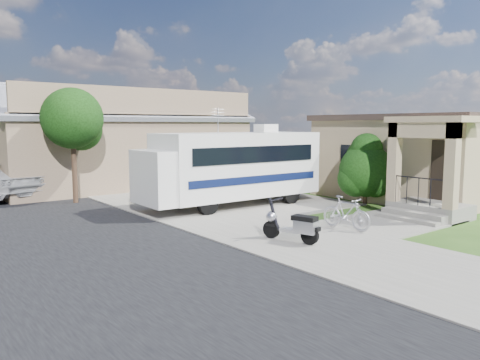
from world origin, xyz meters
TOP-DOWN VIEW (x-y plane):
  - ground at (0.00, 0.00)m, footprint 120.00×120.00m
  - sidewalk_slab at (-1.00, 10.00)m, footprint 4.00×80.00m
  - driveway_slab at (1.50, 4.50)m, footprint 7.00×6.00m
  - walk_slab at (3.00, -1.00)m, footprint 4.00×3.00m
  - house at (8.88, 1.43)m, footprint 9.47×7.80m
  - warehouse at (0.00, 13.97)m, footprint 12.50×8.40m
  - street_tree_a at (-3.70, 9.05)m, footprint 2.44×2.40m
  - street_tree_b at (-3.70, 19.05)m, footprint 2.44×2.40m
  - motorhome at (0.68, 4.50)m, footprint 7.25×2.45m
  - shrub at (5.15, 1.73)m, footprint 2.29×2.18m
  - scooter at (-1.46, -1.05)m, footprint 0.78×1.67m
  - bicycle at (0.82, -0.90)m, footprint 0.62×1.66m
  - pickup_truck at (-5.82, 12.71)m, footprint 3.43×6.09m
  - garden_hose at (3.75, -0.29)m, footprint 0.38×0.38m

SIDE VIEW (x-z plane):
  - ground at x=0.00m, z-range 0.00..0.00m
  - driveway_slab at x=1.50m, z-range 0.00..0.05m
  - walk_slab at x=3.00m, z-range 0.00..0.05m
  - sidewalk_slab at x=-1.00m, z-range 0.00..0.06m
  - garden_hose at x=3.75m, z-range 0.00..0.17m
  - bicycle at x=0.82m, z-range 0.00..0.97m
  - scooter at x=-1.46m, z-range -0.06..1.05m
  - pickup_truck at x=-5.82m, z-range 0.00..1.61m
  - shrub at x=5.15m, z-range 0.03..2.84m
  - motorhome at x=0.68m, z-range -0.26..3.44m
  - house at x=8.88m, z-range 0.00..3.55m
  - warehouse at x=0.00m, z-range -0.53..4.51m
  - street_tree_a at x=-3.70m, z-range 0.96..5.54m
  - street_tree_b at x=-3.70m, z-range 1.03..5.76m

